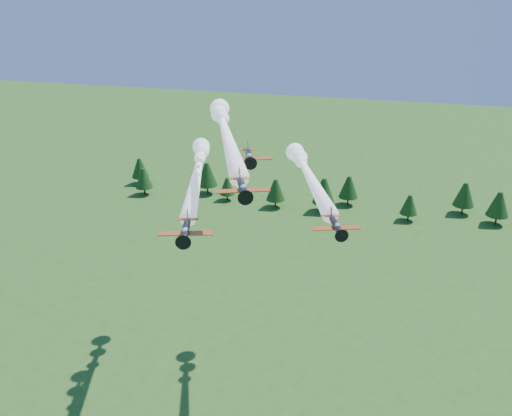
% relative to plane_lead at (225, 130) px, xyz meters
% --- Properties ---
extents(plane_lead, '(21.89, 45.82, 3.70)m').
position_rel_plane_lead_xyz_m(plane_lead, '(0.00, 0.00, 0.00)').
color(plane_lead, black).
rests_on(plane_lead, ground).
extents(plane_left, '(18.35, 47.20, 3.70)m').
position_rel_plane_lead_xyz_m(plane_left, '(-8.02, 7.45, -10.04)').
color(plane_left, black).
rests_on(plane_left, ground).
extents(plane_right, '(18.29, 40.32, 3.70)m').
position_rel_plane_lead_xyz_m(plane_right, '(12.21, 10.15, -9.50)').
color(plane_right, black).
rests_on(plane_right, ground).
extents(plane_slot, '(6.91, 7.72, 2.44)m').
position_rel_plane_lead_xyz_m(plane_slot, '(6.49, -8.49, -1.42)').
color(plane_slot, black).
rests_on(plane_slot, ground).
extents(treeline, '(170.59, 17.91, 11.85)m').
position_rel_plane_lead_xyz_m(treeline, '(16.05, 94.80, -44.31)').
color(treeline, '#382314').
rests_on(treeline, ground).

